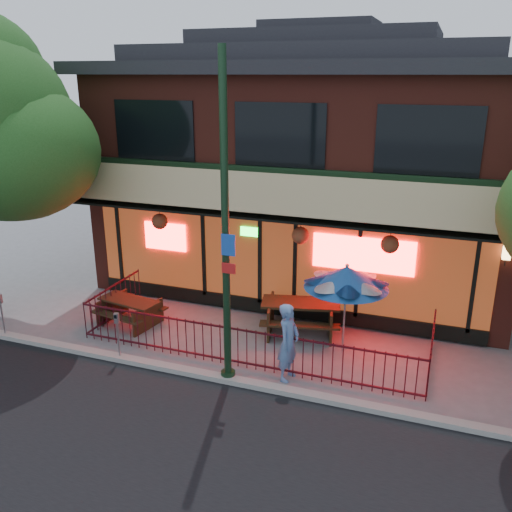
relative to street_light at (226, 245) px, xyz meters
The scene contains 11 objects.
ground 3.17m from the street_light, 90.34° to the left, with size 80.00×80.00×0.00m, color gray.
curb 3.09m from the street_light, 91.40° to the right, with size 80.00×0.25×0.12m, color #999993.
restaurant_building 7.58m from the street_light, 90.02° to the left, with size 12.96×9.49×8.05m.
patio_fence 2.68m from the street_light, 90.15° to the left, with size 8.44×2.62×1.00m.
street_light is the anchor object (origin of this frame).
picnic_table_left 4.81m from the street_light, 154.38° to the left, with size 1.85×1.53×0.71m.
picnic_table_right 3.91m from the street_light, 72.52° to the left, with size 2.32×1.97×0.86m.
patio_umbrella 3.26m from the street_light, 45.08° to the left, with size 2.00×2.00×2.28m.
pedestrian 2.62m from the street_light, 22.18° to the left, with size 0.65×0.43×1.79m, color #5779AE.
parking_meter_near 3.61m from the street_light, behind, with size 0.13×0.11×1.22m.
parking_meter_far 6.63m from the street_light, behind, with size 0.12×0.11×1.20m.
Camera 1 is at (4.18, -10.13, 6.47)m, focal length 38.00 mm.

